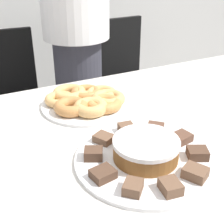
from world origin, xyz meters
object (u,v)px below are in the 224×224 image
at_px(plate_cake, 145,159).
at_px(plate_donuts, 88,104).
at_px(person_standing, 76,26).
at_px(office_chair_left, 10,121).
at_px(frosted_cake, 146,149).
at_px(office_chair_right, 125,96).

height_order(plate_cake, plate_donuts, same).
relative_size(person_standing, plate_cake, 4.58).
bearing_deg(office_chair_left, plate_cake, -76.04).
xyz_separation_m(office_chair_left, frosted_cake, (0.21, -1.03, 0.37)).
bearing_deg(person_standing, office_chair_left, 158.34).
relative_size(office_chair_right, plate_cake, 2.32).
xyz_separation_m(person_standing, plate_cake, (-0.15, -0.89, -0.17)).
distance_m(office_chair_left, plate_donuts, 0.76).
bearing_deg(plate_cake, office_chair_left, 101.50).
relative_size(plate_cake, plate_donuts, 1.14).
bearing_deg(office_chair_left, person_standing, -19.20).
bearing_deg(plate_donuts, office_chair_left, 107.39).
bearing_deg(person_standing, plate_cake, -99.83).
bearing_deg(plate_cake, frosted_cake, 180.00).
bearing_deg(plate_donuts, person_standing, 72.52).
height_order(office_chair_right, plate_cake, office_chair_right).
distance_m(person_standing, frosted_cake, 0.91).
bearing_deg(office_chair_right, frosted_cake, -119.84).
distance_m(office_chair_left, office_chair_right, 0.73).
xyz_separation_m(person_standing, office_chair_left, (-0.36, 0.14, -0.51)).
height_order(office_chair_left, office_chair_right, same).
xyz_separation_m(plate_cake, plate_donuts, (-0.01, 0.38, 0.00)).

